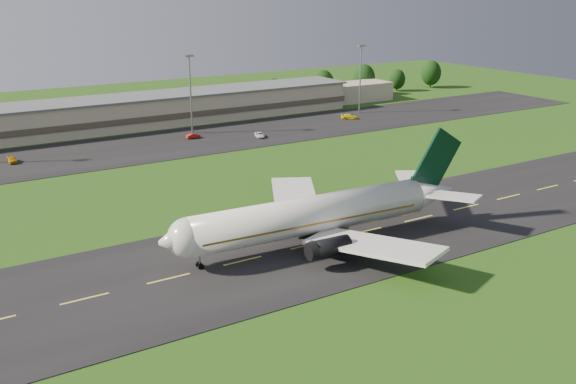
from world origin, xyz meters
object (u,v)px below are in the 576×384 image
light_mast_centre (190,85)px  service_vehicle_b (193,136)px  light_mast_east (360,71)px  service_vehicle_d (349,117)px  service_vehicle_c (260,135)px  airliner (316,215)px  service_vehicle_a (12,159)px  terminal (173,108)px

light_mast_centre → service_vehicle_b: (-2.32, -5.90, -12.03)m
light_mast_east → service_vehicle_d: size_ratio=4.19×
service_vehicle_c → service_vehicle_d: bearing=29.9°
light_mast_centre → light_mast_east: (55.00, 0.00, 0.00)m
light_mast_centre → airliner: bearing=-100.4°
service_vehicle_a → service_vehicle_c: (58.21, -6.69, -0.12)m
service_vehicle_b → service_vehicle_c: service_vehicle_c is taller
service_vehicle_a → service_vehicle_d: bearing=0.5°
airliner → terminal: airliner is taller
terminal → light_mast_centre: light_mast_centre is taller
service_vehicle_b → service_vehicle_a: bearing=88.7°
terminal → service_vehicle_c: size_ratio=32.87×
light_mast_east → service_vehicle_a: bearing=-176.1°
light_mast_centre → service_vehicle_d: light_mast_centre is taller
light_mast_east → service_vehicle_a: 101.49m
light_mast_east → terminal: bearing=163.2°
service_vehicle_a → service_vehicle_b: (43.24, 0.98, -0.13)m
light_mast_east → service_vehicle_d: (-8.60, -6.56, -11.93)m
light_mast_centre → light_mast_east: bearing=0.0°
terminal → service_vehicle_a: size_ratio=33.87×
light_mast_centre → light_mast_east: size_ratio=1.00×
service_vehicle_a → light_mast_centre: bearing=8.9°
light_mast_east → service_vehicle_b: (-57.32, -5.90, -12.03)m
light_mast_east → service_vehicle_c: size_ratio=4.61×
terminal → service_vehicle_d: size_ratio=29.86×
light_mast_centre → service_vehicle_a: light_mast_centre is taller
terminal → service_vehicle_d: bearing=-26.8°
service_vehicle_a → service_vehicle_b: service_vehicle_a is taller
service_vehicle_a → service_vehicle_c: service_vehicle_a is taller
terminal → light_mast_centre: 18.45m
service_vehicle_b → light_mast_east: bearing=-86.7°
light_mast_centre → service_vehicle_b: light_mast_centre is taller
light_mast_centre → service_vehicle_c: 22.11m
service_vehicle_a → service_vehicle_c: 58.59m
service_vehicle_b → light_mast_centre: bearing=-24.1°
terminal → light_mast_east: size_ratio=7.13×
light_mast_centre → service_vehicle_c: light_mast_centre is taller
light_mast_centre → service_vehicle_a: (-45.56, -6.88, -11.91)m
service_vehicle_a → service_vehicle_d: (91.96, 0.32, -0.02)m
service_vehicle_b → airliner: bearing=167.9°
airliner → light_mast_east: bearing=52.3°
light_mast_centre → terminal: bearing=85.0°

